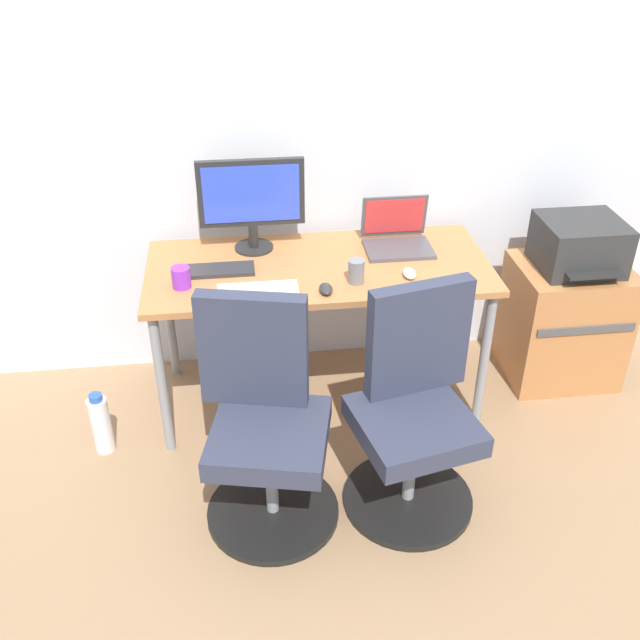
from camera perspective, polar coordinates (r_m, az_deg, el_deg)
ground_plane at (r=3.65m, az=-0.10°, el=-6.06°), size 5.28×5.28×0.00m
back_wall at (r=3.43m, az=-1.02°, el=15.89°), size 4.40×0.04×2.60m
desk at (r=3.28m, az=-0.11°, el=3.29°), size 1.54×0.68×0.75m
office_chair_left at (r=2.83m, az=-4.39°, el=-8.32°), size 0.54×0.54×0.94m
office_chair_right at (r=2.90m, az=7.44°, el=-7.33°), size 0.54×0.54×0.94m
side_cabinet at (r=3.85m, az=18.67°, el=-0.08°), size 0.54×0.46×0.62m
printer at (r=3.66m, az=19.82°, el=5.65°), size 0.38×0.40×0.24m
water_bottle_on_floor at (r=3.40m, az=-16.95°, el=-7.86°), size 0.09×0.09×0.31m
desktop_monitor at (r=3.30m, az=-5.45°, el=9.54°), size 0.48×0.18×0.43m
open_laptop at (r=3.41m, az=6.09°, el=6.67°), size 0.31×0.26×0.23m
keyboard_by_monitor at (r=3.03m, az=-4.93°, el=2.37°), size 0.34×0.12×0.02m
keyboard_by_laptop at (r=3.21m, az=-8.25°, el=3.92°), size 0.34×0.12×0.02m
mouse_by_monitor at (r=3.16m, az=7.09°, el=3.68°), size 0.06×0.10×0.03m
mouse_by_laptop at (r=3.02m, az=0.38°, el=2.47°), size 0.06×0.10×0.03m
coffee_mug at (r=3.10m, az=-10.93°, el=3.32°), size 0.08×0.08×0.09m
pen_cup at (r=3.08m, az=2.89°, el=3.87°), size 0.07×0.07×0.10m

